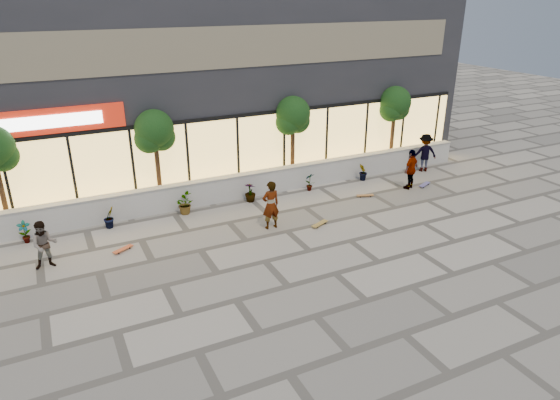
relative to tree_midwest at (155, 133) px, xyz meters
name	(u,v)px	position (x,y,z in m)	size (l,w,h in m)	color
ground	(335,274)	(3.50, -7.70, -2.99)	(80.00, 80.00, 0.00)	#AAA293
planter_wall	(247,185)	(3.50, -0.70, -2.46)	(22.00, 0.42, 1.04)	silver
retail_building	(202,76)	(3.50, 4.79, 1.26)	(24.00, 9.17, 8.50)	#27282C
shrub_a	(25,232)	(-5.00, -1.25, -2.58)	(0.43, 0.29, 0.81)	#103511
shrub_b	(109,217)	(-2.20, -1.25, -2.58)	(0.45, 0.36, 0.81)	#103511
shrub_c	(184,204)	(0.60, -1.25, -2.58)	(0.73, 0.63, 0.81)	#103511
shrub_d	(250,192)	(3.40, -1.25, -2.58)	(0.45, 0.45, 0.81)	#103511
shrub_e	(310,182)	(6.20, -1.25, -2.58)	(0.43, 0.29, 0.81)	#103511
shrub_f	(363,172)	(9.00, -1.25, -2.58)	(0.45, 0.36, 0.81)	#103511
tree_midwest	(155,133)	(0.00, 0.00, 0.00)	(1.60, 1.50, 3.92)	#442918
tree_mideast	(293,117)	(6.00, 0.00, 0.00)	(1.60, 1.50, 3.92)	#442918
tree_east	(395,106)	(11.50, 0.00, 0.00)	(1.60, 1.50, 3.92)	#442918
skater_center	(271,205)	(3.09, -3.90, -2.07)	(0.67, 0.44, 1.82)	white
skater_left	(45,245)	(-4.40, -3.38, -2.20)	(0.77, 0.60, 1.58)	#897C58
skater_right_near	(411,169)	(10.27, -2.98, -2.10)	(1.04, 0.43, 1.77)	silver
skater_right_far	(425,153)	(12.39, -1.42, -2.07)	(1.18, 0.68, 1.82)	maroon
skateboard_center	(320,224)	(4.80, -4.54, -2.90)	(0.82, 0.51, 0.10)	olive
skateboard_left	(123,249)	(-2.11, -3.34, -2.91)	(0.74, 0.52, 0.09)	#BE4A23
skateboard_right_near	(365,195)	(7.94, -2.95, -2.91)	(0.74, 0.41, 0.09)	#956030
skateboard_right_far	(425,184)	(11.06, -3.07, -2.91)	(0.80, 0.51, 0.10)	#514D8D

